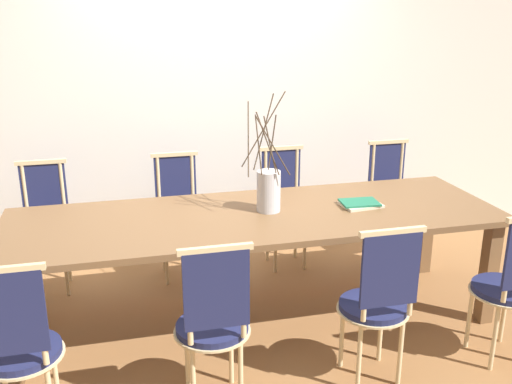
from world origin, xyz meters
TOP-DOWN VIEW (x-y plane):
  - ground_plane at (0.00, 0.00)m, footprint 16.00×16.00m
  - wall_rear at (0.00, 1.35)m, footprint 12.00×0.06m
  - dining_table at (0.00, 0.00)m, footprint 3.19×1.02m
  - chair_near_leftend at (-1.36, -0.83)m, footprint 0.40×0.40m
  - chair_near_left at (-0.43, -0.83)m, footprint 0.40×0.40m
  - chair_near_center at (0.48, -0.83)m, footprint 0.40×0.40m
  - chair_near_right at (1.32, -0.83)m, footprint 0.40×0.40m
  - chair_far_leftend at (-1.39, 0.83)m, footprint 0.40×0.40m
  - chair_far_left at (-0.42, 0.83)m, footprint 0.40×0.40m
  - chair_far_center at (0.44, 0.83)m, footprint 0.40×0.40m
  - chair_far_right at (1.39, 0.83)m, footprint 0.40×0.40m
  - vase_centerpiece at (0.09, 0.05)m, footprint 0.31×0.28m
  - book_stack at (0.72, -0.01)m, footprint 0.28×0.21m

SIDE VIEW (x-z plane):
  - ground_plane at x=0.00m, z-range 0.00..0.00m
  - chair_near_leftend at x=-1.36m, z-range 0.03..1.00m
  - chair_near_left at x=-0.43m, z-range 0.03..1.00m
  - chair_near_center at x=0.48m, z-range 0.03..1.00m
  - chair_near_right at x=1.32m, z-range 0.03..1.00m
  - chair_far_leftend at x=-1.39m, z-range 0.03..1.00m
  - chair_far_left at x=-0.42m, z-range 0.03..1.00m
  - chair_far_center at x=0.44m, z-range 0.03..1.00m
  - chair_far_right at x=1.39m, z-range 0.03..1.00m
  - dining_table at x=0.00m, z-range 0.30..1.06m
  - book_stack at x=0.72m, z-range 0.76..0.79m
  - vase_centerpiece at x=0.09m, z-range 0.53..1.28m
  - wall_rear at x=0.00m, z-range 0.00..3.20m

